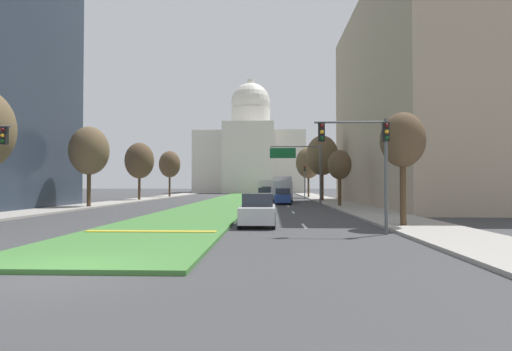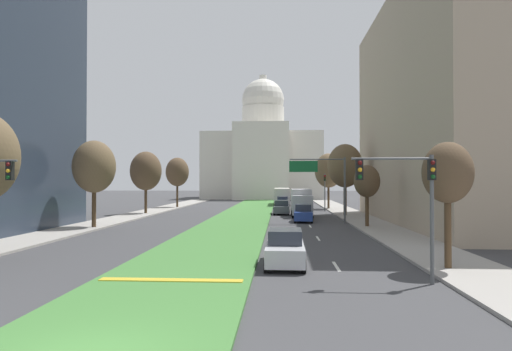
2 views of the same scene
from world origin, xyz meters
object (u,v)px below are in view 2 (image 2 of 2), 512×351
traffic_light_near_right (411,190)px  sedan_midblock (303,213)px  street_tree_left_far (146,171)px  sedan_distant (282,208)px  city_bus (282,195)px  overhead_guide_sign (324,176)px  street_tree_left_mid (94,167)px  traffic_light_far_right (325,187)px  capitol_building (263,156)px  sedan_far_horizon (282,203)px  box_truck_delivery (301,202)px  sedan_lead_stopped (285,249)px  street_tree_left_distant (177,172)px  street_tree_right_mid (367,182)px  street_tree_right_distant (328,171)px  street_tree_right_far (345,166)px  street_tree_right_near (447,174)px

traffic_light_near_right → sedan_midblock: 26.97m
street_tree_left_far → sedan_distant: 17.65m
traffic_light_near_right → city_bus: (-5.02, 55.99, -2.03)m
overhead_guide_sign → street_tree_left_mid: (-20.50, -5.86, 0.74)m
traffic_light_far_right → street_tree_left_far: bearing=-163.6°
capitol_building → street_tree_left_far: (-12.48, -52.59, -4.90)m
street_tree_left_far → sedan_far_horizon: size_ratio=1.90×
box_truck_delivery → city_bus: size_ratio=0.58×
sedan_lead_stopped → city_bus: bearing=90.0°
traffic_light_near_right → street_tree_left_distant: bearing=113.9°
box_truck_delivery → city_bus: 23.07m
sedan_lead_stopped → sedan_distant: 32.51m
sedan_distant → sedan_far_horizon: size_ratio=1.02×
street_tree_right_mid → street_tree_right_distant: (-0.53, 26.01, 1.64)m
street_tree_left_distant → box_truck_delivery: street_tree_left_distant is taller
sedan_far_horizon → box_truck_delivery: bearing=-81.6°
street_tree_left_mid → street_tree_right_far: size_ratio=0.90×
street_tree_left_distant → sedan_lead_stopped: (16.27, -44.50, -4.75)m
overhead_guide_sign → street_tree_left_far: (-21.10, 10.37, 0.77)m
street_tree_right_near → sedan_far_horizon: (-7.45, 45.00, -3.63)m
capitol_building → sedan_far_horizon: 41.43m
street_tree_left_distant → street_tree_right_distant: bearing=-2.5°
street_tree_right_far → overhead_guide_sign: bearing=-110.5°
sedan_far_horizon → capitol_building: bearing=96.6°
sedan_lead_stopped → traffic_light_far_right: bearing=81.3°
street_tree_left_far → city_bus: 27.20m
street_tree_left_distant → capitol_building: bearing=73.6°
street_tree_right_near → street_tree_left_distant: 51.27m
street_tree_right_near → city_bus: street_tree_right_near is taller
traffic_light_near_right → box_truck_delivery: bearing=94.9°
street_tree_right_mid → street_tree_left_far: 28.34m
capitol_building → sedan_far_horizon: (4.66, -40.07, -9.47)m
street_tree_right_mid → sedan_lead_stopped: street_tree_right_mid is taller
street_tree_left_mid → street_tree_right_near: bearing=-34.1°
sedan_lead_stopped → box_truck_delivery: box_truck_delivery is taller
sedan_far_horizon → box_truck_delivery: box_truck_delivery is taller
capitol_building → city_bus: bearing=-81.7°
traffic_light_near_right → sedan_midblock: bearing=96.2°
box_truck_delivery → city_bus: bearing=95.5°
traffic_light_near_right → sedan_far_horizon: (-4.98, 47.68, -2.95)m
street_tree_right_near → sedan_lead_stopped: (-7.49, 0.92, -3.66)m
sedan_midblock → box_truck_delivery: bearing=89.1°
street_tree_right_mid → sedan_lead_stopped: 19.30m
sedan_midblock → traffic_light_far_right: bearing=76.2°
capitol_building → street_tree_left_mid: capitol_building is taller
street_tree_left_far → sedan_lead_stopped: bearing=-61.5°
street_tree_right_far → city_bus: bearing=108.7°
box_truck_delivery → street_tree_left_mid: bearing=-143.0°
traffic_light_far_right → city_bus: bearing=112.6°
traffic_light_near_right → street_tree_right_near: size_ratio=0.87×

